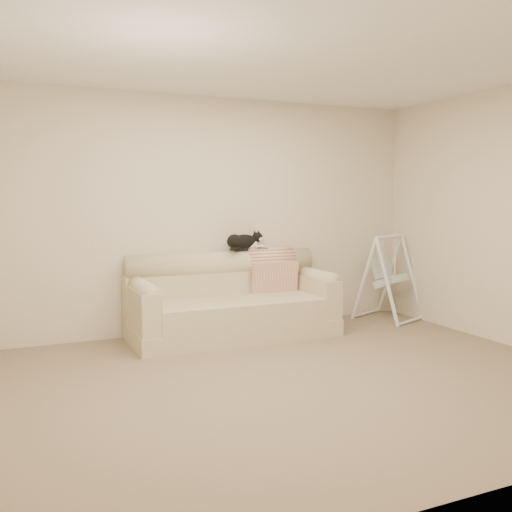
{
  "coord_description": "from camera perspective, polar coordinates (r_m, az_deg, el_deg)",
  "views": [
    {
      "loc": [
        -2.17,
        -4.05,
        1.51
      ],
      "look_at": [
        0.22,
        1.27,
        0.9
      ],
      "focal_mm": 40.0,
      "sensor_mm": 36.0,
      "label": 1
    }
  ],
  "objects": [
    {
      "name": "remote_a",
      "position": [
        6.42,
        -1.48,
        0.63
      ],
      "size": [
        0.18,
        0.05,
        0.03
      ],
      "color": "black",
      "rests_on": "sofa"
    },
    {
      "name": "room_shell",
      "position": [
        4.6,
        4.04,
        6.19
      ],
      "size": [
        5.04,
        4.04,
        2.6
      ],
      "color": "beige",
      "rests_on": "ground"
    },
    {
      "name": "throw_blanket",
      "position": [
        6.58,
        1.38,
        -0.85
      ],
      "size": [
        0.56,
        0.38,
        0.58
      ],
      "color": "#C35B3B",
      "rests_on": "sofa"
    },
    {
      "name": "sofa",
      "position": [
        6.2,
        -2.54,
        -4.78
      ],
      "size": [
        2.2,
        0.93,
        0.9
      ],
      "color": "tan",
      "rests_on": "ground"
    },
    {
      "name": "baby_swing",
      "position": [
        7.19,
        13.04,
        -2.07
      ],
      "size": [
        0.84,
        0.86,
        1.05
      ],
      "color": "white",
      "rests_on": "ground"
    },
    {
      "name": "ground_plane",
      "position": [
        4.84,
        3.9,
        -12.21
      ],
      "size": [
        5.0,
        5.0,
        0.0
      ],
      "primitive_type": "plane",
      "color": "#6F5F49",
      "rests_on": "ground"
    },
    {
      "name": "tuxedo_cat",
      "position": [
        6.43,
        -1.22,
        1.46
      ],
      "size": [
        0.52,
        0.36,
        0.22
      ],
      "color": "black",
      "rests_on": "sofa"
    },
    {
      "name": "remote_b",
      "position": [
        6.51,
        0.48,
        0.69
      ],
      "size": [
        0.17,
        0.05,
        0.02
      ],
      "color": "black",
      "rests_on": "sofa"
    }
  ]
}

